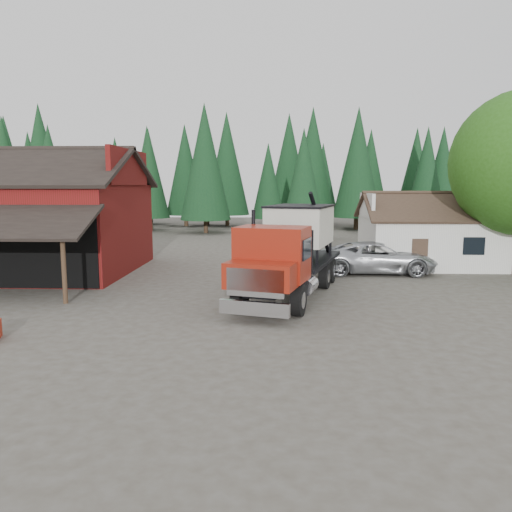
{
  "coord_description": "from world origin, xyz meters",
  "views": [
    {
      "loc": [
        3.29,
        -18.3,
        4.98
      ],
      "look_at": [
        2.44,
        4.1,
        1.8
      ],
      "focal_mm": 35.0,
      "sensor_mm": 36.0,
      "label": 1
    }
  ],
  "objects": [
    {
      "name": "near_pine_c",
      "position": [
        22.0,
        26.0,
        6.89
      ],
      "size": [
        4.84,
        4.84,
        12.4
      ],
      "color": "#382619",
      "rests_on": "ground"
    },
    {
      "name": "near_pine_d",
      "position": [
        -4.0,
        34.0,
        7.39
      ],
      "size": [
        5.28,
        5.28,
        13.4
      ],
      "color": "#382619",
      "rests_on": "ground"
    },
    {
      "name": "red_barn",
      "position": [
        -11.0,
        9.9,
        2.69
      ],
      "size": [
        12.8,
        13.63,
        7.18
      ],
      "color": "maroon",
      "rests_on": "ground"
    },
    {
      "name": "silver_car",
      "position": [
        9.16,
        10.0,
        0.9
      ],
      "size": [
        6.57,
        3.14,
        1.81
      ],
      "primitive_type": "imported",
      "rotation": [
        0.0,
        0.0,
        1.55
      ],
      "color": "#AEB1B6",
      "rests_on": "ground"
    },
    {
      "name": "farmhouse",
      "position": [
        13.0,
        13.0,
        1.67
      ],
      "size": [
        8.6,
        6.42,
        4.65
      ],
      "color": "silver",
      "rests_on": "ground"
    },
    {
      "name": "feed_truck",
      "position": [
        4.02,
        4.03,
        2.19
      ],
      "size": [
        5.53,
        10.74,
        4.69
      ],
      "rotation": [
        0.0,
        0.0,
        -0.28
      ],
      "color": "black",
      "rests_on": "ground"
    },
    {
      "name": "conifer_backdrop",
      "position": [
        0.0,
        42.0,
        0.0
      ],
      "size": [
        76.0,
        16.0,
        16.0
      ],
      "primitive_type": null,
      "color": "black",
      "rests_on": "ground"
    },
    {
      "name": "ground",
      "position": [
        0.0,
        0.0,
        0.0
      ],
      "size": [
        120.0,
        120.0,
        0.0
      ],
      "primitive_type": "plane",
      "color": "#464137",
      "rests_on": "ground"
    },
    {
      "name": "near_pine_a",
      "position": [
        -22.0,
        28.0,
        6.39
      ],
      "size": [
        4.4,
        4.4,
        11.4
      ],
      "color": "#382619",
      "rests_on": "ground"
    },
    {
      "name": "near_pine_b",
      "position": [
        6.0,
        30.0,
        5.89
      ],
      "size": [
        3.96,
        3.96,
        10.4
      ],
      "color": "#382619",
      "rests_on": "ground"
    }
  ]
}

